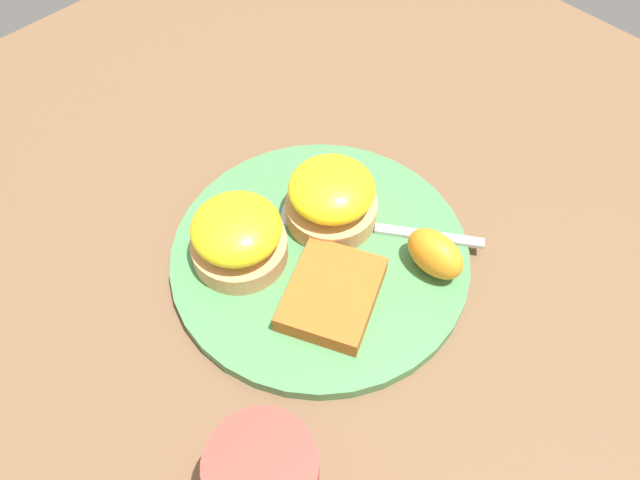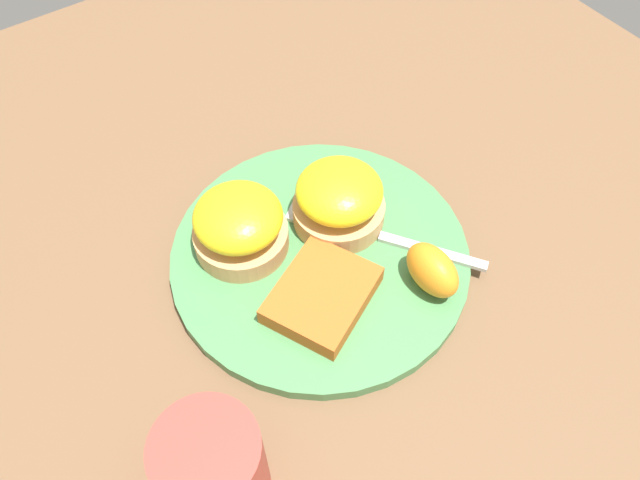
{
  "view_description": "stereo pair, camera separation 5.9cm",
  "coord_description": "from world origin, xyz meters",
  "px_view_note": "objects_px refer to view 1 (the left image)",
  "views": [
    {
      "loc": [
        0.24,
        0.25,
        0.51
      ],
      "look_at": [
        0.0,
        0.0,
        0.03
      ],
      "focal_mm": 35.0,
      "sensor_mm": 36.0,
      "label": 1
    },
    {
      "loc": [
        0.2,
        0.28,
        0.51
      ],
      "look_at": [
        0.0,
        0.0,
        0.03
      ],
      "focal_mm": 35.0,
      "sensor_mm": 36.0,
      "label": 2
    }
  ],
  "objects_px": {
    "sandwich_benedict_right": "(238,237)",
    "hashbrown_patty": "(332,294)",
    "fork": "(367,227)",
    "sandwich_benedict_left": "(332,197)",
    "orange_wedge": "(435,254)"
  },
  "relations": [
    {
      "from": "sandwich_benedict_left",
      "to": "orange_wedge",
      "type": "bearing_deg",
      "value": 102.91
    },
    {
      "from": "sandwich_benedict_left",
      "to": "hashbrown_patty",
      "type": "distance_m",
      "value": 0.1
    },
    {
      "from": "orange_wedge",
      "to": "fork",
      "type": "distance_m",
      "value": 0.08
    },
    {
      "from": "fork",
      "to": "hashbrown_patty",
      "type": "bearing_deg",
      "value": 21.92
    },
    {
      "from": "sandwich_benedict_left",
      "to": "hashbrown_patty",
      "type": "bearing_deg",
      "value": 45.3
    },
    {
      "from": "sandwich_benedict_right",
      "to": "hashbrown_patty",
      "type": "distance_m",
      "value": 0.1
    },
    {
      "from": "sandwich_benedict_left",
      "to": "orange_wedge",
      "type": "distance_m",
      "value": 0.11
    },
    {
      "from": "fork",
      "to": "sandwich_benedict_right",
      "type": "bearing_deg",
      "value": -29.93
    },
    {
      "from": "hashbrown_patty",
      "to": "orange_wedge",
      "type": "bearing_deg",
      "value": 156.03
    },
    {
      "from": "sandwich_benedict_right",
      "to": "hashbrown_patty",
      "type": "relative_size",
      "value": 0.95
    },
    {
      "from": "hashbrown_patty",
      "to": "fork",
      "type": "distance_m",
      "value": 0.09
    },
    {
      "from": "hashbrown_patty",
      "to": "sandwich_benedict_right",
      "type": "bearing_deg",
      "value": -74.06
    },
    {
      "from": "hashbrown_patty",
      "to": "orange_wedge",
      "type": "distance_m",
      "value": 0.1
    },
    {
      "from": "sandwich_benedict_right",
      "to": "orange_wedge",
      "type": "bearing_deg",
      "value": 131.22
    },
    {
      "from": "hashbrown_patty",
      "to": "orange_wedge",
      "type": "xyz_separation_m",
      "value": [
        -0.09,
        0.04,
        0.01
      ]
    }
  ]
}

